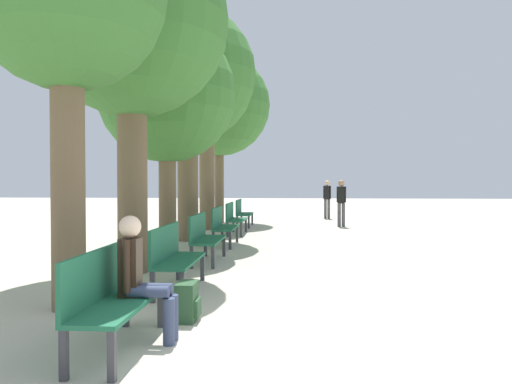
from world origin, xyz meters
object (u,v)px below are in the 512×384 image
object	(u,v)px
bench_row_1	(173,254)
bench_row_5	(242,211)
bench_row_4	(234,216)
pedestrian_mid	(341,200)
tree_row_5	(219,106)
tree_row_1	(132,23)
bench_row_2	(204,235)
pedestrian_near	(327,197)
tree_row_2	(167,95)
person_seated	(142,274)
tree_row_4	(207,100)
backpack	(187,302)
tree_row_3	(188,77)
bench_row_3	(222,224)
bench_row_0	(109,293)

from	to	relation	value
bench_row_1	bench_row_5	xyz separation A→B (m)	(0.00, 9.85, 0.00)
bench_row_4	pedestrian_mid	size ratio (longest dim) A/B	0.97
bench_row_4	tree_row_5	size ratio (longest dim) A/B	0.25
pedestrian_mid	tree_row_1	bearing A→B (deg)	-116.58
bench_row_2	pedestrian_near	size ratio (longest dim) A/B	0.98
tree_row_2	person_seated	world-z (taller)	tree_row_2
tree_row_1	tree_row_5	world-z (taller)	tree_row_5
bench_row_1	tree_row_1	bearing A→B (deg)	127.34
pedestrian_mid	tree_row_4	bearing A→B (deg)	-163.84
tree_row_2	tree_row_4	bearing A→B (deg)	90.00
tree_row_4	backpack	size ratio (longest dim) A/B	12.71
tree_row_1	bench_row_5	bearing A→B (deg)	83.28
bench_row_2	person_seated	world-z (taller)	person_seated
tree_row_1	pedestrian_near	distance (m)	13.32
tree_row_3	tree_row_4	size ratio (longest dim) A/B	1.12
bench_row_3	backpack	bearing A→B (deg)	-85.41
bench_row_1	person_seated	bearing A→B (deg)	-84.07
bench_row_3	tree_row_2	xyz separation A→B (m)	(-1.01, -1.23, 2.87)
backpack	bench_row_1	bearing A→B (deg)	109.09
bench_row_2	pedestrian_near	distance (m)	11.53
tree_row_1	tree_row_3	bearing A→B (deg)	90.00
tree_row_1	person_seated	distance (m)	5.15
bench_row_0	bench_row_3	bearing A→B (deg)	90.00
bench_row_2	person_seated	distance (m)	4.70
tree_row_5	backpack	world-z (taller)	tree_row_5
bench_row_1	pedestrian_near	size ratio (longest dim) A/B	0.98
tree_row_1	pedestrian_near	xyz separation A→B (m)	(4.12, 12.24, -3.28)
tree_row_2	tree_row_5	size ratio (longest dim) A/B	0.79
bench_row_1	tree_row_3	size ratio (longest dim) A/B	0.25
bench_row_2	backpack	bearing A→B (deg)	-82.57
bench_row_5	tree_row_5	distance (m)	4.25
pedestrian_mid	bench_row_3	bearing A→B (deg)	-123.33
bench_row_5	bench_row_0	bearing A→B (deg)	-90.00
bench_row_5	backpack	distance (m)	11.36
tree_row_4	bench_row_2	bearing A→B (deg)	-80.90
bench_row_0	tree_row_1	world-z (taller)	tree_row_1
bench_row_1	pedestrian_mid	bearing A→B (deg)	71.54
bench_row_3	bench_row_0	bearing A→B (deg)	-90.00
bench_row_3	pedestrian_mid	size ratio (longest dim) A/B	0.97
bench_row_0	bench_row_2	distance (m)	4.93
bench_row_1	bench_row_5	distance (m)	9.85
person_seated	bench_row_1	bearing A→B (deg)	95.93
bench_row_0	bench_row_4	distance (m)	9.85
bench_row_3	person_seated	size ratio (longest dim) A/B	1.26
tree_row_3	tree_row_4	bearing A→B (deg)	90.00
bench_row_0	pedestrian_near	size ratio (longest dim) A/B	0.98
pedestrian_near	pedestrian_mid	distance (m)	3.56
tree_row_2	person_seated	distance (m)	6.64
tree_row_2	tree_row_4	world-z (taller)	tree_row_4
backpack	pedestrian_mid	distance (m)	11.85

